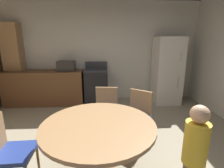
# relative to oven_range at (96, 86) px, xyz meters

# --- Properties ---
(ground_plane) EXTENTS (14.00, 14.00, 0.00)m
(ground_plane) POSITION_rel_oven_range_xyz_m (0.14, -2.43, -0.47)
(ground_plane) COLOR gray
(wall_back) EXTENTS (5.63, 0.12, 2.70)m
(wall_back) POSITION_rel_oven_range_xyz_m (0.14, 0.40, 0.88)
(wall_back) COLOR beige
(wall_back) RESTS_ON ground
(kitchen_counter) EXTENTS (2.03, 0.60, 0.90)m
(kitchen_counter) POSITION_rel_oven_range_xyz_m (-1.36, -0.00, -0.02)
(kitchen_counter) COLOR brown
(kitchen_counter) RESTS_ON ground
(pantry_column) EXTENTS (0.44, 0.36, 2.10)m
(pantry_column) POSITION_rel_oven_range_xyz_m (-2.16, 0.18, 0.58)
(pantry_column) COLOR #9E754C
(pantry_column) RESTS_ON ground
(oven_range) EXTENTS (0.60, 0.60, 1.10)m
(oven_range) POSITION_rel_oven_range_xyz_m (0.00, 0.00, 0.00)
(oven_range) COLOR black
(oven_range) RESTS_ON ground
(refrigerator) EXTENTS (0.68, 0.68, 1.76)m
(refrigerator) POSITION_rel_oven_range_xyz_m (1.90, -0.05, 0.41)
(refrigerator) COLOR silver
(refrigerator) RESTS_ON ground
(microwave) EXTENTS (0.44, 0.32, 0.26)m
(microwave) POSITION_rel_oven_range_xyz_m (-0.77, -0.00, 0.56)
(microwave) COLOR #2D2B28
(microwave) RESTS_ON kitchen_counter
(dining_table) EXTENTS (1.27, 1.27, 0.76)m
(dining_table) POSITION_rel_oven_range_xyz_m (0.13, -2.68, 0.14)
(dining_table) COLOR #9E754C
(dining_table) RESTS_ON ground
(chair_west) EXTENTS (0.42, 0.42, 0.87)m
(chair_west) POSITION_rel_oven_range_xyz_m (-0.86, -2.73, 0.03)
(chair_west) COLOR #9E754C
(chair_west) RESTS_ON ground
(chair_northeast) EXTENTS (0.56, 0.56, 0.87)m
(chair_northeast) POSITION_rel_oven_range_xyz_m (0.73, -1.90, 0.03)
(chair_northeast) COLOR #9E754C
(chair_northeast) RESTS_ON ground
(chair_north) EXTENTS (0.44, 0.44, 0.87)m
(chair_north) POSITION_rel_oven_range_xyz_m (0.23, -1.70, 0.03)
(chair_north) COLOR #9E754C
(chair_north) RESTS_ON ground
(person_child) EXTENTS (0.28, 0.28, 1.09)m
(person_child) POSITION_rel_oven_range_xyz_m (1.05, -3.03, 0.11)
(person_child) COLOR #665B51
(person_child) RESTS_ON ground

